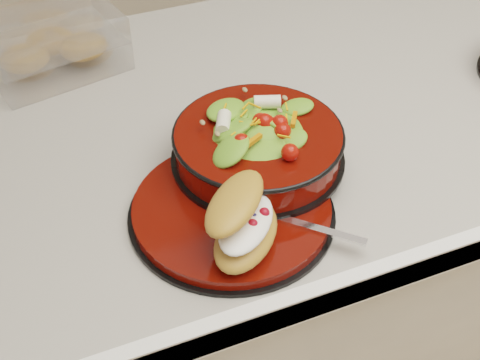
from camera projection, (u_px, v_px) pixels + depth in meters
name	position (u px, v px, depth m)	size (l,w,h in m)	color
island_counter	(264.00, 283.00, 1.36)	(1.24, 0.74, 0.90)	silver
dinner_plate	(233.00, 210.00, 0.87)	(0.27, 0.27, 0.02)	black
salad_bowl	(258.00, 139.00, 0.91)	(0.24, 0.24, 0.10)	black
croissant	(244.00, 222.00, 0.80)	(0.13, 0.15, 0.07)	#C1843B
fork	(304.00, 225.00, 0.84)	(0.12, 0.12, 0.00)	silver
pastry_box	(52.00, 44.00, 1.12)	(0.25, 0.20, 0.09)	white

